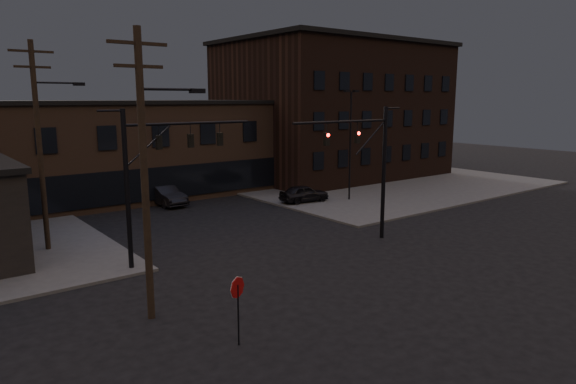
# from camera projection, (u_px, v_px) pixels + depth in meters

# --- Properties ---
(ground) EXTENTS (140.00, 140.00, 0.00)m
(ground) POSITION_uv_depth(u_px,v_px,m) (360.00, 280.00, 24.24)
(ground) COLOR black
(ground) RESTS_ON ground
(sidewalk_ne) EXTENTS (30.00, 30.00, 0.15)m
(sidewalk_ne) POSITION_uv_depth(u_px,v_px,m) (357.00, 178.00, 54.58)
(sidewalk_ne) COLOR #474744
(sidewalk_ne) RESTS_ON ground
(building_row) EXTENTS (40.00, 12.00, 8.00)m
(building_row) POSITION_uv_depth(u_px,v_px,m) (133.00, 150.00, 45.32)
(building_row) COLOR brown
(building_row) RESTS_ON ground
(building_right) EXTENTS (22.00, 16.00, 14.00)m
(building_right) POSITION_uv_depth(u_px,v_px,m) (332.00, 112.00, 56.45)
(building_right) COLOR black
(building_right) RESTS_ON ground
(traffic_signal_near) EXTENTS (7.12, 0.24, 8.00)m
(traffic_signal_near) POSITION_uv_depth(u_px,v_px,m) (371.00, 160.00, 30.08)
(traffic_signal_near) COLOR black
(traffic_signal_near) RESTS_ON ground
(traffic_signal_far) EXTENTS (7.12, 0.24, 8.00)m
(traffic_signal_far) POSITION_uv_depth(u_px,v_px,m) (151.00, 169.00, 25.53)
(traffic_signal_far) COLOR black
(traffic_signal_far) RESTS_ON ground
(stop_sign) EXTENTS (0.72, 0.33, 2.48)m
(stop_sign) POSITION_uv_depth(u_px,v_px,m) (238.00, 295.00, 17.55)
(stop_sign) COLOR black
(stop_sign) RESTS_ON ground
(utility_pole_near) EXTENTS (3.70, 0.28, 11.00)m
(utility_pole_near) POSITION_uv_depth(u_px,v_px,m) (146.00, 169.00, 19.07)
(utility_pole_near) COLOR black
(utility_pole_near) RESTS_ON ground
(utility_pole_mid) EXTENTS (3.70, 0.28, 11.50)m
(utility_pole_mid) POSITION_uv_depth(u_px,v_px,m) (40.00, 142.00, 27.76)
(utility_pole_mid) COLOR black
(utility_pole_mid) RESTS_ON ground
(lot_light_a) EXTENTS (1.50, 0.28, 9.14)m
(lot_light_a) POSITION_uv_depth(u_px,v_px,m) (350.00, 135.00, 41.97)
(lot_light_a) COLOR black
(lot_light_a) RESTS_ON ground
(lot_light_b) EXTENTS (1.50, 0.28, 9.14)m
(lot_light_b) POSITION_uv_depth(u_px,v_px,m) (358.00, 129.00, 49.47)
(lot_light_b) COLOR black
(lot_light_b) RESTS_ON ground
(parked_car_lot_a) EXTENTS (4.30, 2.16, 1.41)m
(parked_car_lot_a) POSITION_uv_depth(u_px,v_px,m) (304.00, 193.00, 41.75)
(parked_car_lot_a) COLOR black
(parked_car_lot_a) RESTS_ON sidewalk_ne
(parked_car_lot_b) EXTENTS (5.31, 3.47, 1.43)m
(parked_car_lot_b) POSITION_uv_depth(u_px,v_px,m) (300.00, 176.00, 50.67)
(parked_car_lot_b) COLOR #B9BABC
(parked_car_lot_b) RESTS_ON sidewalk_ne
(car_crossing) EXTENTS (2.07, 5.03, 1.62)m
(car_crossing) POSITION_uv_depth(u_px,v_px,m) (164.00, 195.00, 41.27)
(car_crossing) COLOR black
(car_crossing) RESTS_ON ground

